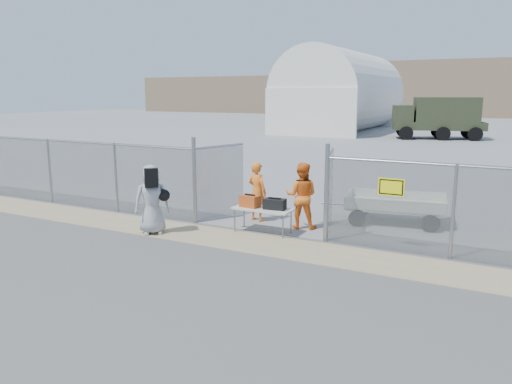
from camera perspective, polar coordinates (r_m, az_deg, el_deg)
The scene contains 13 objects.
ground at distance 12.04m, azimuth -4.46°, elevation -6.78°, with size 160.00×160.00×0.00m, color #494949.
tarmac_inside at distance 52.17m, azimuth 21.01°, elevation 6.38°, with size 160.00×80.00×0.01m, color gray.
dirt_strip at distance 12.86m, azimuth -2.08°, elevation -5.55°, with size 44.00×1.60×0.01m, color tan.
chain_link_fence at distance 13.45m, azimuth 0.00°, elevation 0.00°, with size 40.00×0.20×2.20m, color gray, non-canonical shape.
quonset_hangar at distance 52.23m, azimuth 9.90°, elevation 11.34°, with size 9.00×18.00×8.00m, color white, non-canonical shape.
folding_table at distance 13.47m, azimuth 0.77°, elevation -3.28°, with size 1.61×0.67×0.68m, color beige, non-canonical shape.
orange_bag at distance 13.51m, azimuth -0.71°, elevation -1.06°, with size 0.51×0.34×0.32m, color #C84E1A.
black_duffel at distance 13.27m, azimuth 2.15°, elevation -1.39°, with size 0.57×0.34×0.28m, color black.
security_worker_left at distance 14.63m, azimuth 0.14°, elevation 0.04°, with size 0.64×0.42×1.76m, color orange.
security_worker_right at distance 13.89m, azimuth 5.22°, elevation -0.42°, with size 0.90×0.70×1.85m, color orange.
visitor at distance 13.56m, azimuth -11.83°, elevation -0.85°, with size 0.92×0.60×1.87m, color #A0A0A0.
utility_trailer at distance 15.08m, azimuth 15.61°, elevation -1.76°, with size 3.61×1.86×0.88m, color beige, non-canonical shape.
military_truck at distance 44.15m, azimuth 20.13°, elevation 7.91°, with size 7.16×2.64×3.41m, color #303721, non-canonical shape.
Camera 1 is at (6.13, -9.68, 3.71)m, focal length 35.00 mm.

